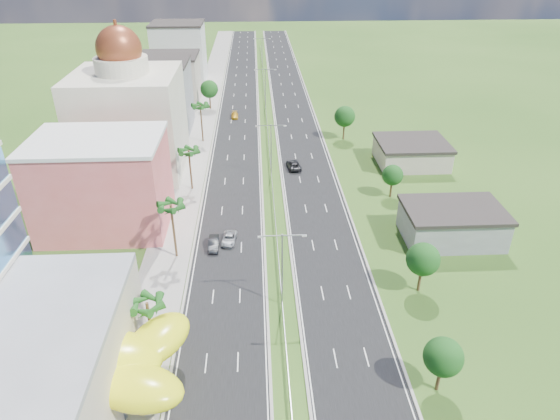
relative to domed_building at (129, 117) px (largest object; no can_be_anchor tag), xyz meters
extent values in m
plane|color=#2D5119|center=(28.00, -55.00, -11.35)|extent=(500.00, 500.00, 0.00)
cube|color=black|center=(20.50, 35.00, -11.33)|extent=(11.00, 260.00, 0.04)
cube|color=black|center=(35.50, 35.00, -11.33)|extent=(11.00, 260.00, 0.04)
cube|color=gray|center=(11.00, 35.00, -11.29)|extent=(7.00, 260.00, 0.12)
cube|color=gray|center=(28.00, 17.00, -10.73)|extent=(0.08, 216.00, 0.28)
cube|color=gray|center=(28.00, 119.00, -11.00)|extent=(0.10, 0.12, 0.70)
cylinder|color=gray|center=(28.00, -45.00, -5.85)|extent=(0.20, 0.20, 11.00)
cube|color=gray|center=(26.56, -45.00, -0.55)|extent=(2.88, 0.12, 0.12)
cube|color=gray|center=(29.44, -45.00, -0.55)|extent=(2.88, 0.12, 0.12)
cube|color=silver|center=(25.28, -45.00, -0.65)|extent=(0.60, 0.25, 0.18)
cube|color=silver|center=(30.72, -45.00, -0.65)|extent=(0.60, 0.25, 0.18)
cylinder|color=gray|center=(28.00, -5.00, -5.85)|extent=(0.20, 0.20, 11.00)
cube|color=gray|center=(26.56, -5.00, -0.55)|extent=(2.88, 0.12, 0.12)
cube|color=gray|center=(29.44, -5.00, -0.55)|extent=(2.88, 0.12, 0.12)
cube|color=silver|center=(25.28, -5.00, -0.65)|extent=(0.60, 0.25, 0.18)
cube|color=silver|center=(30.72, -5.00, -0.65)|extent=(0.60, 0.25, 0.18)
cylinder|color=gray|center=(28.00, 40.00, -5.85)|extent=(0.20, 0.20, 11.00)
cube|color=gray|center=(26.56, 40.00, -0.55)|extent=(2.88, 0.12, 0.12)
cube|color=gray|center=(29.44, 40.00, -0.55)|extent=(2.88, 0.12, 0.12)
cube|color=silver|center=(25.28, 40.00, -0.65)|extent=(0.60, 0.25, 0.18)
cube|color=silver|center=(30.72, 40.00, -0.65)|extent=(0.60, 0.25, 0.18)
cylinder|color=gray|center=(28.00, 85.00, -5.85)|extent=(0.20, 0.20, 11.00)
cube|color=gray|center=(26.56, 85.00, -0.55)|extent=(2.88, 0.12, 0.12)
cube|color=gray|center=(29.44, 85.00, -0.55)|extent=(2.88, 0.12, 0.12)
cube|color=silver|center=(25.28, 85.00, -0.65)|extent=(0.60, 0.25, 0.18)
cube|color=silver|center=(30.72, 85.00, -0.65)|extent=(0.60, 0.25, 0.18)
cylinder|color=gray|center=(4.00, -57.00, -9.35)|extent=(0.50, 0.50, 4.00)
cylinder|color=gray|center=(11.00, -62.00, -9.35)|extent=(0.50, 0.50, 4.00)
cylinder|color=gray|center=(13.00, -57.00, -9.35)|extent=(0.50, 0.50, 4.00)
cube|color=#D95959|center=(0.00, -23.00, -3.85)|extent=(20.00, 15.00, 15.00)
cube|color=beige|center=(0.00, 0.00, -1.35)|extent=(20.00, 20.00, 20.00)
cylinder|color=beige|center=(0.00, 0.00, 10.15)|extent=(10.00, 10.00, 3.00)
sphere|color=brown|center=(0.00, 0.00, 13.15)|extent=(8.40, 8.40, 8.40)
cube|color=gray|center=(1.00, 25.00, -3.35)|extent=(16.00, 15.00, 16.00)
cube|color=#B3A494|center=(1.00, 47.00, -4.85)|extent=(16.00, 15.00, 13.00)
cube|color=silver|center=(1.00, 70.00, -2.35)|extent=(16.00, 15.00, 18.00)
cube|color=gray|center=(56.00, -30.00, -8.85)|extent=(15.00, 10.00, 5.00)
cube|color=#B3A494|center=(58.00, 0.00, -9.15)|extent=(14.00, 12.00, 4.40)
cylinder|color=#47301C|center=(12.50, -53.00, -7.60)|extent=(0.36, 0.36, 7.50)
cylinder|color=#47301C|center=(12.50, -33.00, -6.85)|extent=(0.36, 0.36, 9.00)
cylinder|color=#47301C|center=(12.50, -10.00, -7.35)|extent=(0.36, 0.36, 8.00)
cylinder|color=#47301C|center=(12.50, 15.00, -6.95)|extent=(0.36, 0.36, 8.80)
cylinder|color=#47301C|center=(12.50, 40.00, -8.90)|extent=(0.40, 0.40, 4.90)
sphere|color=#1A4F18|center=(12.50, 40.00, -5.75)|extent=(4.90, 4.90, 4.90)
cylinder|color=#47301C|center=(44.00, -60.00, -9.25)|extent=(0.40, 0.40, 4.20)
sphere|color=#1A4F18|center=(44.00, -60.00, -6.55)|extent=(4.20, 4.20, 4.20)
cylinder|color=#47301C|center=(47.00, -43.00, -9.08)|extent=(0.40, 0.40, 4.55)
sphere|color=#1A4F18|center=(47.00, -43.00, -6.15)|extent=(4.55, 4.55, 4.55)
cylinder|color=#47301C|center=(50.00, -15.00, -9.43)|extent=(0.40, 0.40, 3.85)
sphere|color=#1A4F18|center=(50.00, -15.00, -6.95)|extent=(3.85, 3.85, 3.85)
cylinder|color=#47301C|center=(46.00, 15.00, -8.90)|extent=(0.40, 0.40, 4.90)
sphere|color=#1A4F18|center=(46.00, 15.00, -5.75)|extent=(4.90, 4.90, 4.90)
imported|color=black|center=(18.02, -30.82, -10.55)|extent=(1.71, 4.65, 1.52)
imported|color=#A1A4A8|center=(20.38, -29.34, -10.68)|extent=(2.61, 4.78, 1.27)
imported|color=gold|center=(19.52, 31.94, -10.68)|extent=(1.93, 4.43, 1.27)
imported|color=black|center=(32.82, -1.44, -10.56)|extent=(3.12, 5.71, 1.52)
camera|label=1|loc=(25.08, -96.90, 32.12)|focal=32.00mm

